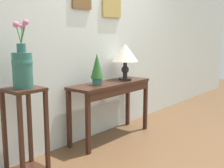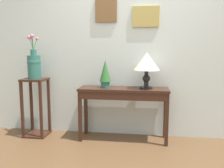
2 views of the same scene
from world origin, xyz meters
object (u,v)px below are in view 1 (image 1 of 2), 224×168
(console_table, at_px, (112,91))
(table_lamp, at_px, (125,54))
(potted_plant_on_console, at_px, (97,68))
(flower_vase_tall, at_px, (22,66))
(pedestal_stand_left, at_px, (26,131))

(console_table, bearing_deg, table_lamp, 4.35)
(console_table, distance_m, potted_plant_on_console, 0.41)
(console_table, relative_size, flower_vase_tall, 1.95)
(console_table, xyz_separation_m, pedestal_stand_left, (-1.29, 0.01, -0.21))
(console_table, distance_m, pedestal_stand_left, 1.30)
(console_table, relative_size, potted_plant_on_console, 3.20)
(potted_plant_on_console, bearing_deg, pedestal_stand_left, -179.31)
(table_lamp, distance_m, flower_vase_tall, 1.59)
(potted_plant_on_console, distance_m, pedestal_stand_left, 1.15)
(console_table, height_order, pedestal_stand_left, pedestal_stand_left)
(potted_plant_on_console, bearing_deg, console_table, -4.76)
(table_lamp, xyz_separation_m, flower_vase_tall, (-1.59, -0.01, -0.03))
(table_lamp, bearing_deg, potted_plant_on_console, -179.81)
(pedestal_stand_left, bearing_deg, console_table, -0.40)
(console_table, bearing_deg, flower_vase_tall, 179.63)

